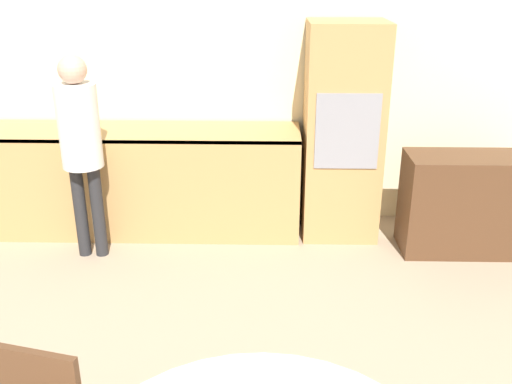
# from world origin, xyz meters

# --- Properties ---
(wall_back) EXTENTS (7.15, 0.05, 2.60)m
(wall_back) POSITION_xyz_m (0.00, 5.00, 1.30)
(wall_back) COLOR beige
(wall_back) RESTS_ON ground_plane
(kitchen_counter) EXTENTS (3.07, 0.60, 0.91)m
(kitchen_counter) POSITION_xyz_m (-1.19, 4.66, 0.47)
(kitchen_counter) COLOR tan
(kitchen_counter) RESTS_ON ground_plane
(oven_unit) EXTENTS (0.62, 0.59, 1.78)m
(oven_unit) POSITION_xyz_m (0.69, 4.67, 0.89)
(oven_unit) COLOR tan
(oven_unit) RESTS_ON ground_plane
(sideboard) EXTENTS (1.15, 0.45, 0.81)m
(sideboard) POSITION_xyz_m (1.75, 4.33, 0.40)
(sideboard) COLOR #51331E
(sideboard) RESTS_ON ground_plane
(person_standing) EXTENTS (0.31, 0.31, 1.59)m
(person_standing) POSITION_xyz_m (-1.32, 4.17, 0.99)
(person_standing) COLOR #262628
(person_standing) RESTS_ON ground_plane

